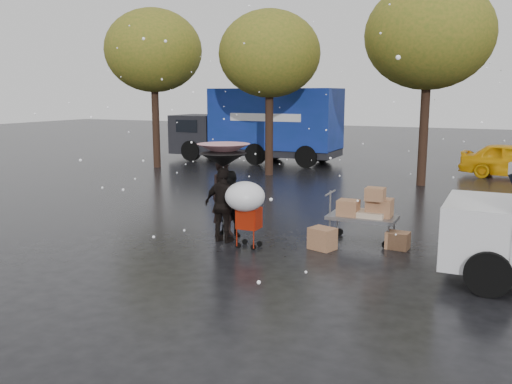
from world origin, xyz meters
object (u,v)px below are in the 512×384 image
at_px(person_black, 224,205).
at_px(vendor_cart, 366,210).
at_px(blue_truck, 259,125).
at_px(person_pink, 224,197).
at_px(shopping_cart, 246,200).

xyz_separation_m(person_black, vendor_cart, (2.87, 1.32, -0.11)).
relative_size(person_black, vendor_cart, 1.10).
xyz_separation_m(vendor_cart, blue_truck, (-8.21, 12.18, 1.03)).
distance_m(person_pink, blue_truck, 14.01).
height_order(person_pink, person_black, person_pink).
bearing_deg(vendor_cart, person_pink, -164.83).
distance_m(vendor_cart, blue_truck, 14.72).
relative_size(shopping_cart, blue_truck, 0.18).
relative_size(vendor_cart, blue_truck, 0.18).
xyz_separation_m(shopping_cart, blue_truck, (-6.04, 13.81, 0.69)).
bearing_deg(shopping_cart, person_black, 155.45).
bearing_deg(person_pink, shopping_cart, -99.17).
xyz_separation_m(person_black, blue_truck, (-5.34, 13.49, 0.92)).
bearing_deg(person_black, person_pink, -55.79).
bearing_deg(blue_truck, vendor_cart, -56.03).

